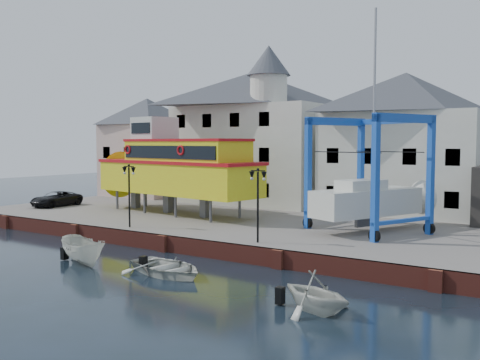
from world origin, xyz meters
The scene contains 14 objects.
ground centered at (0.00, 0.00, 0.00)m, with size 140.00×140.00×0.00m, color #18252D.
hardstanding centered at (0.00, 11.00, 0.50)m, with size 44.00×22.00×1.00m, color slate.
quay_wall centered at (0.00, 0.10, 0.50)m, with size 44.00×0.47×1.00m.
building_pink centered at (-18.00, 18.00, 6.15)m, with size 8.00×7.00×10.30m.
building_white_main centered at (-4.87, 18.39, 7.34)m, with size 14.00×8.30×14.00m.
building_white_right centered at (9.00, 19.00, 6.60)m, with size 12.00×8.00×11.20m.
lamp_post_left centered at (-4.00, 1.20, 4.17)m, with size 1.12×0.32×4.20m.
lamp_post_right centered at (6.00, 1.20, 4.17)m, with size 1.12×0.32×4.20m.
tour_boat centered at (-6.80, 8.35, 4.62)m, with size 18.07×6.97×7.68m.
travel_lift centered at (10.13, 9.03, 3.34)m, with size 8.03×9.44×14.01m.
van centered at (-17.91, 6.13, 1.65)m, with size 2.16×4.68×1.30m, color black.
motorboat_a centered at (-1.46, -4.86, 0.00)m, with size 1.62×4.32×1.67m, color silver.
motorboat_b centered at (3.94, -4.20, 0.00)m, with size 3.35×4.69×0.97m, color silver.
motorboat_c centered at (12.76, -5.51, 0.00)m, with size 2.83×3.28×1.73m, color silver.
Camera 1 is at (21.50, -24.28, 6.62)m, focal length 40.00 mm.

